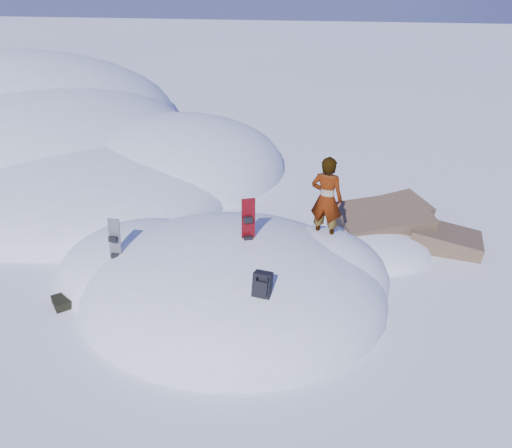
# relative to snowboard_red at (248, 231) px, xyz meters

# --- Properties ---
(ground) EXTENTS (120.00, 120.00, 0.00)m
(ground) POSITION_rel_snowboard_red_xyz_m (-0.37, -0.03, -1.67)
(ground) COLOR white
(ground) RESTS_ON ground
(snow_mound) EXTENTS (8.00, 6.00, 3.00)m
(snow_mound) POSITION_rel_snowboard_red_xyz_m (-0.54, 0.21, -1.67)
(snow_mound) COLOR white
(snow_mound) RESTS_ON ground
(snow_ridge) EXTENTS (21.50, 18.50, 6.40)m
(snow_ridge) POSITION_rel_snowboard_red_xyz_m (-10.80, 9.82, -1.67)
(snow_ridge) COLOR white
(snow_ridge) RESTS_ON ground
(rock_outcrop) EXTENTS (4.68, 4.41, 1.68)m
(rock_outcrop) POSITION_rel_snowboard_red_xyz_m (3.35, 2.98, -1.65)
(rock_outcrop) COLOR brown
(rock_outcrop) RESTS_ON ground
(snowboard_red) EXTENTS (0.31, 0.25, 1.56)m
(snowboard_red) POSITION_rel_snowboard_red_xyz_m (0.00, 0.00, 0.00)
(snowboard_red) COLOR #AC0914
(snowboard_red) RESTS_ON snow_mound
(snowboard_dark) EXTENTS (0.27, 0.23, 1.40)m
(snowboard_dark) POSITION_rel_snowboard_red_xyz_m (-2.90, -0.35, -0.48)
(snowboard_dark) COLOR black
(snowboard_dark) RESTS_ON snow_mound
(backpack) EXTENTS (0.39, 0.44, 0.56)m
(backpack) POSITION_rel_snowboard_red_xyz_m (0.52, -1.60, -0.25)
(backpack) COLOR black
(backpack) RESTS_ON snow_mound
(gear_pile) EXTENTS (0.94, 0.81, 0.24)m
(gear_pile) POSITION_rel_snowboard_red_xyz_m (-3.84, -0.86, -1.55)
(gear_pile) COLOR black
(gear_pile) RESTS_ON ground
(person) EXTENTS (0.84, 0.67, 2.01)m
(person) POSITION_rel_snowboard_red_xyz_m (1.62, 1.03, 0.37)
(person) COLOR slate
(person) RESTS_ON snow_mound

